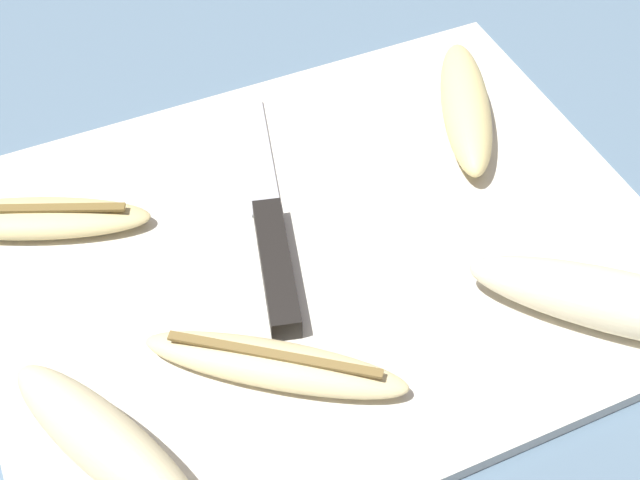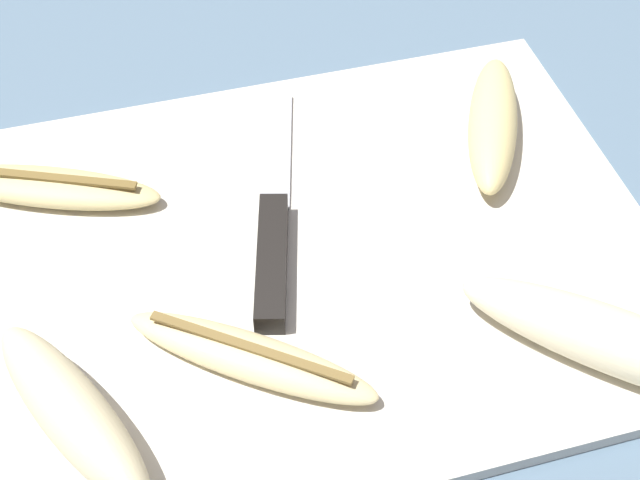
{
  "view_description": "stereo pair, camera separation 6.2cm",
  "coord_description": "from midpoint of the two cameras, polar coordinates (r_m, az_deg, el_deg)",
  "views": [
    {
      "loc": [
        -0.16,
        -0.37,
        0.49
      ],
      "look_at": [
        0.0,
        0.0,
        0.02
      ],
      "focal_mm": 50.0,
      "sensor_mm": 36.0,
      "label": 1
    },
    {
      "loc": [
        -0.11,
        -0.39,
        0.49
      ],
      "look_at": [
        0.0,
        0.0,
        0.02
      ],
      "focal_mm": 50.0,
      "sensor_mm": 36.0,
      "label": 2
    }
  ],
  "objects": [
    {
      "name": "knife",
      "position": [
        0.62,
        -5.91,
        -0.49
      ],
      "size": [
        0.08,
        0.23,
        0.02
      ],
      "rotation": [
        0.0,
        0.0,
        -0.26
      ],
      "color": "black",
      "rests_on": "cutting_board"
    },
    {
      "name": "banana_ripe_center",
      "position": [
        0.56,
        -6.1,
        -8.12
      ],
      "size": [
        0.16,
        0.13,
        0.02
      ],
      "rotation": [
        0.0,
        0.0,
        0.94
      ],
      "color": "beige",
      "rests_on": "cutting_board"
    },
    {
      "name": "banana_spotted_left",
      "position": [
        0.67,
        -20.44,
        1.17
      ],
      "size": [
        0.17,
        0.1,
        0.02
      ],
      "rotation": [
        0.0,
        0.0,
        4.31
      ],
      "color": "#DBC684",
      "rests_on": "cutting_board"
    },
    {
      "name": "ground_plane",
      "position": [
        0.63,
        -2.78,
        -1.46
      ],
      "size": [
        4.0,
        4.0,
        0.0
      ],
      "primitive_type": "plane",
      "color": "slate"
    },
    {
      "name": "banana_bright_far",
      "position": [
        0.59,
        16.49,
        -4.2
      ],
      "size": [
        0.19,
        0.17,
        0.04
      ],
      "rotation": [
        0.0,
        0.0,
        0.85
      ],
      "color": "beige",
      "rests_on": "cutting_board"
    },
    {
      "name": "banana_cream_curved",
      "position": [
        0.54,
        -16.82,
        -12.59
      ],
      "size": [
        0.1,
        0.15,
        0.04
      ],
      "rotation": [
        0.0,
        0.0,
        0.46
      ],
      "color": "beige",
      "rests_on": "cutting_board"
    },
    {
      "name": "cutting_board",
      "position": [
        0.63,
        -2.8,
        -1.11
      ],
      "size": [
        0.47,
        0.37,
        0.01
      ],
      "color": "silver",
      "rests_on": "ground_plane"
    },
    {
      "name": "banana_golden_short",
      "position": [
        0.71,
        6.85,
        8.35
      ],
      "size": [
        0.1,
        0.15,
        0.03
      ],
      "rotation": [
        0.0,
        0.0,
        5.86
      ],
      "color": "#EDD689",
      "rests_on": "cutting_board"
    }
  ]
}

